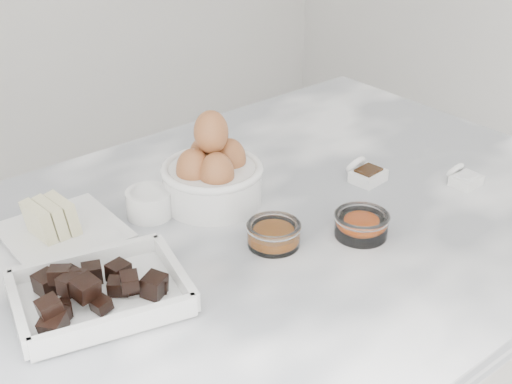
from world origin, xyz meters
TOP-DOWN VIEW (x-y plane):
  - marble_slab at (0.00, 0.00)m, footprint 1.20×0.80m
  - chocolate_dish at (-0.28, -0.02)m, footprint 0.25×0.22m
  - butter_plate at (-0.25, 0.16)m, footprint 0.17×0.17m
  - sugar_ramekin at (-0.11, 0.14)m, footprint 0.07×0.07m
  - egg_bowl at (-0.01, 0.11)m, footprint 0.17×0.17m
  - honey_bowl at (-0.02, -0.05)m, footprint 0.08×0.08m
  - zest_bowl at (0.10, -0.12)m, footprint 0.08×0.08m
  - vanilla_spoon at (0.24, -0.00)m, footprint 0.06×0.07m
  - salt_spoon at (0.36, -0.12)m, footprint 0.05×0.06m

SIDE VIEW (x-z plane):
  - marble_slab at x=0.00m, z-range 0.90..0.94m
  - salt_spoon at x=0.36m, z-range 0.93..0.97m
  - vanilla_spoon at x=0.24m, z-range 0.93..0.98m
  - honey_bowl at x=-0.02m, z-range 0.94..0.98m
  - zest_bowl at x=0.10m, z-range 0.94..0.98m
  - butter_plate at x=-0.25m, z-range 0.93..1.00m
  - chocolate_dish at x=-0.28m, z-range 0.93..0.99m
  - sugar_ramekin at x=-0.11m, z-range 0.94..0.99m
  - egg_bowl at x=-0.01m, z-range 0.91..1.07m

